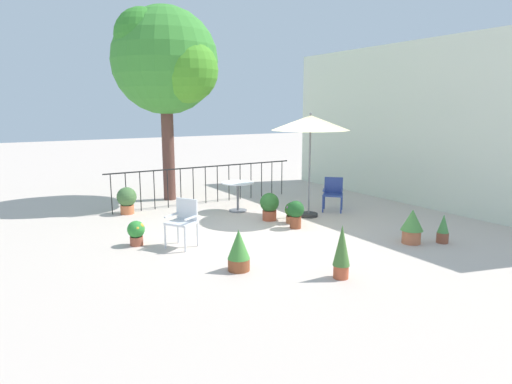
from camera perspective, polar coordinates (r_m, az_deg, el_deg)
ground_plane at (r=9.75m, az=1.21°, el=-4.61°), size 60.00×60.00×0.00m
villa_facade at (r=12.64m, az=20.01°, el=8.09°), size 9.66×0.30×4.28m
terrace_railing at (r=12.21m, az=-6.45°, el=1.71°), size 0.03×5.39×1.01m
shade_tree at (r=12.77m, az=-11.27°, el=16.07°), size 3.00×2.86×5.24m
patio_umbrella_0 at (r=10.55m, az=6.95°, el=8.56°), size 1.82×1.82×2.46m
cafe_table_0 at (r=11.22m, az=-2.33°, el=0.14°), size 0.82×0.82×0.74m
patio_chair_0 at (r=8.48m, az=-9.21°, el=-3.36°), size 0.64×0.62×0.90m
patio_chair_1 at (r=11.46m, az=9.78°, el=0.05°), size 0.66×0.66×0.84m
potted_plant_0 at (r=9.37m, az=22.71°, el=-4.37°), size 0.22×0.22×0.56m
potted_plant_1 at (r=9.11m, az=19.24°, el=-4.00°), size 0.42×0.42×0.66m
potted_plant_2 at (r=8.79m, az=-14.98°, el=-4.92°), size 0.33×0.33×0.48m
potted_plant_3 at (r=9.70m, az=5.05°, el=-2.59°), size 0.37×0.37×0.60m
potted_plant_4 at (r=7.21m, az=-2.21°, el=-7.40°), size 0.36×0.36×0.67m
potted_plant_5 at (r=10.35m, az=1.72°, el=-1.70°), size 0.44×0.44×0.64m
potted_plant_6 at (r=11.42m, az=-16.12°, el=-0.88°), size 0.48×0.48×0.66m
potted_plant_7 at (r=10.15m, az=4.63°, el=-2.55°), size 0.34×0.34×0.48m
potted_plant_8 at (r=6.98m, az=10.85°, el=-7.36°), size 0.26×0.26×0.84m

